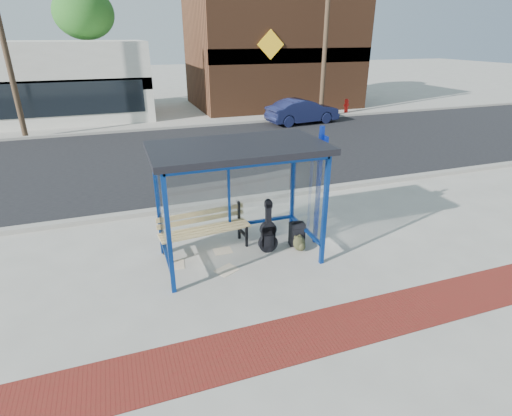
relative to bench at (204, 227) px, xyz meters
name	(u,v)px	position (x,y,z in m)	size (l,w,h in m)	color
ground	(240,258)	(0.61, -0.62, -0.52)	(120.00, 120.00, 0.00)	#B2ADA0
brick_paver_strip	(291,339)	(0.61, -3.22, -0.51)	(60.00, 1.00, 0.01)	maroon
curb_near	(208,204)	(0.61, 2.28, -0.46)	(60.00, 0.25, 0.12)	gray
street_asphalt	(178,157)	(0.61, 7.38, -0.52)	(60.00, 10.00, 0.00)	black
curb_far	(161,128)	(0.61, 12.48, -0.46)	(60.00, 0.25, 0.12)	gray
far_sidewalk	(156,122)	(0.61, 14.38, -0.52)	(60.00, 4.00, 0.01)	#B2ADA0
bus_shelter	(237,162)	(0.61, -0.55, 1.55)	(3.30, 1.80, 2.42)	navy
storefront_brown	(272,53)	(8.61, 17.88, 2.68)	(10.00, 7.08, 6.40)	#59331E
tree_mid	(84,14)	(-2.39, 21.38, 4.93)	(3.60, 3.60, 7.03)	#4C3826
tree_right	(312,17)	(13.11, 21.38, 4.93)	(3.60, 3.60, 7.03)	#4C3826
utility_pole_west	(3,40)	(-5.39, 12.78, 3.59)	(1.60, 0.24, 8.00)	#4C3826
utility_pole_east	(325,39)	(9.61, 12.78, 3.59)	(1.60, 0.24, 8.00)	#4C3826
bench	(204,227)	(0.00, 0.00, 0.00)	(1.98, 0.64, 0.92)	black
guitar_bag	(268,234)	(1.25, -0.57, -0.10)	(0.42, 0.13, 1.14)	black
suitcase	(297,234)	(1.96, -0.50, -0.25)	(0.36, 0.27, 0.58)	black
backpack	(300,244)	(1.91, -0.75, -0.36)	(0.32, 0.30, 0.34)	#30301A
sign_post	(319,180)	(2.42, -0.51, 0.96)	(0.12, 0.33, 2.62)	navy
newspaper_a	(177,265)	(-0.69, -0.46, -0.52)	(0.37, 0.29, 0.01)	white
newspaper_b	(227,270)	(0.21, -1.00, -0.52)	(0.42, 0.33, 0.01)	white
newspaper_c	(223,251)	(0.33, -0.23, -0.52)	(0.39, 0.31, 0.01)	white
parked_car	(303,111)	(7.83, 11.49, 0.11)	(1.34, 3.83, 1.26)	#1A2049
fire_hydrant	(346,105)	(11.70, 13.51, -0.08)	(0.36, 0.24, 0.81)	#9F0E0B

